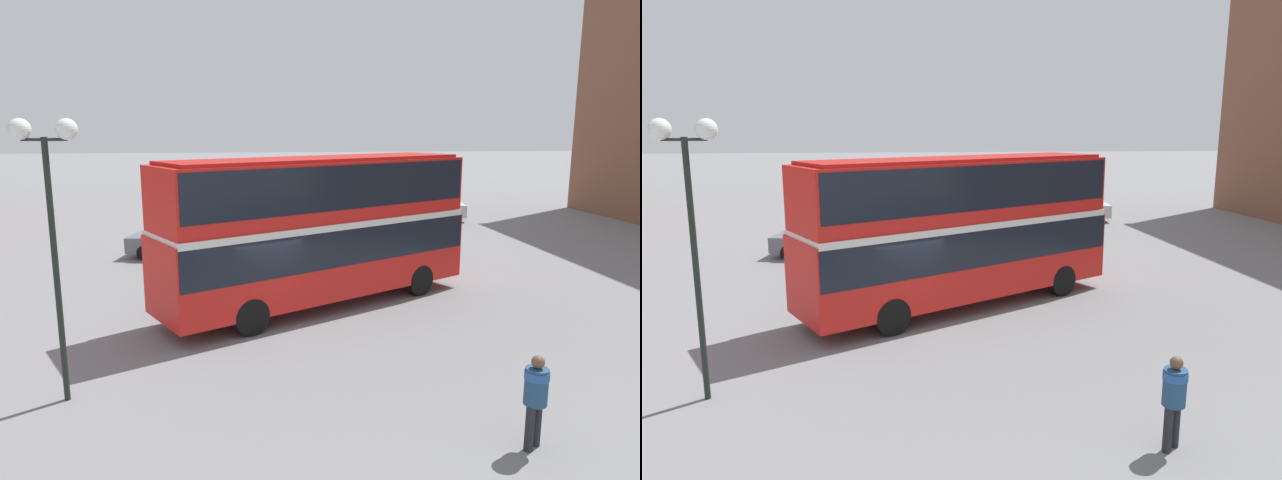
{
  "view_description": "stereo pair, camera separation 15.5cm",
  "coord_description": "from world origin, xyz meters",
  "views": [
    {
      "loc": [
        -0.23,
        -15.66,
        5.5
      ],
      "look_at": [
        1.95,
        1.61,
        2.09
      ],
      "focal_mm": 32.0,
      "sensor_mm": 36.0,
      "label": 1
    },
    {
      "loc": [
        -0.08,
        -15.67,
        5.5
      ],
      "look_at": [
        1.95,
        1.61,
        2.09
      ],
      "focal_mm": 32.0,
      "sensor_mm": 36.0,
      "label": 2
    }
  ],
  "objects": [
    {
      "name": "ground_plane",
      "position": [
        0.0,
        0.0,
        0.0
      ],
      "size": [
        240.0,
        240.0,
        0.0
      ],
      "primitive_type": "plane",
      "color": "slate"
    },
    {
      "name": "double_decker_bus",
      "position": [
        1.95,
        1.61,
        2.67
      ],
      "size": [
        10.27,
        7.17,
        4.65
      ],
      "rotation": [
        0.0,
        0.0,
        0.5
      ],
      "color": "red",
      "rests_on": "ground_plane"
    },
    {
      "name": "pedestrian_foreground",
      "position": [
        4.59,
        -7.09,
        1.05
      ],
      "size": [
        0.59,
        0.59,
        1.71
      ],
      "rotation": [
        0.0,
        0.0,
        2.19
      ],
      "color": "#232328",
      "rests_on": "ground_plane"
    },
    {
      "name": "parked_car_kerb_near",
      "position": [
        -3.24,
        9.24,
        0.76
      ],
      "size": [
        4.61,
        2.48,
        1.5
      ],
      "rotation": [
        0.0,
        0.0,
        -0.18
      ],
      "color": "slate",
      "rests_on": "ground_plane"
    },
    {
      "name": "parked_car_kerb_far",
      "position": [
        10.34,
        17.5,
        0.79
      ],
      "size": [
        4.88,
        2.48,
        1.55
      ],
      "rotation": [
        0.0,
        0.0,
        -0.16
      ],
      "color": "silver",
      "rests_on": "ground_plane"
    },
    {
      "name": "parked_car_side_street",
      "position": [
        5.67,
        12.91,
        0.75
      ],
      "size": [
        4.61,
        2.83,
        1.47
      ],
      "rotation": [
        0.0,
        0.0,
        2.9
      ],
      "color": "maroon",
      "rests_on": "ground_plane"
    },
    {
      "name": "street_lamp_twin_globe",
      "position": [
        -4.04,
        -4.17,
        4.49
      ],
      "size": [
        1.25,
        0.41,
        5.7
      ],
      "color": "black",
      "rests_on": "ground_plane"
    }
  ]
}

